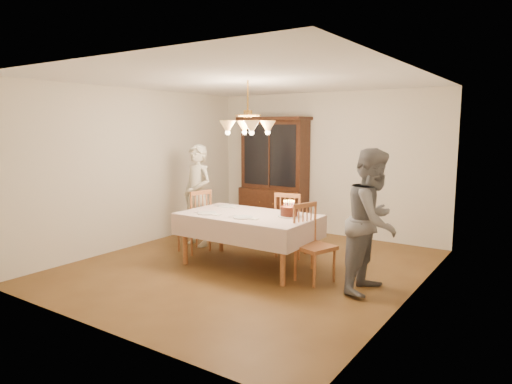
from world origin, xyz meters
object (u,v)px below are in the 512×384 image
Objects in this scene: china_hutch at (274,176)px; elderly_woman at (198,195)px; birthday_cake at (289,212)px; chair_far_side at (291,228)px; dining_table at (248,219)px.

elderly_woman is (-0.42, -1.75, -0.20)m from china_hutch.
chair_far_side is at bearing 117.16° from birthday_cake.
chair_far_side reaches higher than dining_table.
elderly_woman reaches higher than birthday_cake.
chair_far_side is 3.33× the size of birthday_cake.
elderly_woman reaches higher than dining_table.
china_hutch reaches higher than elderly_woman.
china_hutch reaches higher than chair_far_side.
dining_table is 6.33× the size of birthday_cake.
china_hutch reaches higher than dining_table.
chair_far_side is (0.24, 0.81, -0.24)m from dining_table.
birthday_cake is (0.33, -0.64, 0.38)m from chair_far_side.
chair_far_side is 0.59× the size of elderly_woman.
elderly_woman is 1.98m from birthday_cake.
birthday_cake is (1.95, -0.34, -0.02)m from elderly_woman.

